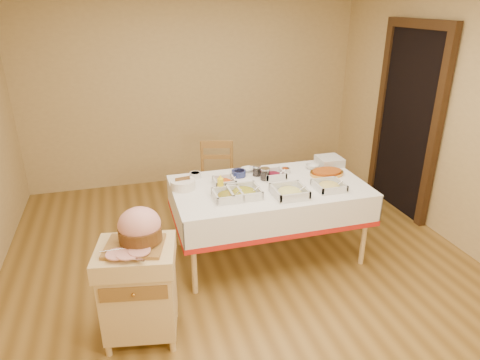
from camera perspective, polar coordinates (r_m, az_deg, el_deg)
The scene contains 23 objects.
room_shell at distance 3.52m, azimuth 1.18°, elevation 5.00°, with size 5.00×5.00×5.00m.
doorway at distance 5.35m, azimuth 21.46°, elevation 7.59°, with size 0.09×1.10×2.20m.
dining_table at distance 4.14m, azimuth 3.85°, elevation -2.71°, with size 1.82×1.02×0.76m.
butcher_cart at distance 3.30m, azimuth -13.32°, elevation -13.75°, with size 0.62×0.55×0.78m.
dining_chair at distance 4.95m, azimuth -3.11°, elevation -0.00°, with size 0.49×0.48×0.89m.
ham_on_board at distance 3.09m, azimuth -13.32°, elevation -6.45°, with size 0.43×0.41×0.28m.
serving_dish_a at distance 3.77m, azimuth -1.65°, elevation -2.04°, with size 0.25×0.25×0.11m.
serving_dish_b at distance 3.82m, azimuth 0.54°, elevation -1.61°, with size 0.28×0.28×0.11m.
serving_dish_c at distance 3.85m, azimuth 6.62°, elevation -1.57°, with size 0.29×0.29×0.12m.
serving_dish_d at distance 4.05m, azimuth 11.79°, elevation -0.75°, with size 0.26×0.26×0.10m.
serving_dish_e at distance 4.06m, azimuth -2.10°, elevation -0.22°, with size 0.20×0.20×0.09m.
serving_dish_f at distance 4.23m, azimuth 4.50°, elevation 0.73°, with size 0.22×0.21×0.10m.
small_bowl_left at distance 4.24m, azimuth -5.98°, elevation 0.69°, with size 0.11×0.11×0.05m.
small_bowl_mid at distance 4.25m, azimuth -0.18°, elevation 0.95°, with size 0.14×0.14×0.06m.
small_bowl_right at distance 4.36m, azimuth 6.08°, elevation 1.31°, with size 0.10×0.10×0.05m.
bowl_white_imported at distance 4.39m, azimuth 1.04°, elevation 1.42°, with size 0.13×0.13×0.03m, color silver.
bowl_small_imported at distance 4.51m, azimuth 9.64°, elevation 1.77°, with size 0.14×0.14×0.04m, color silver.
preserve_jar_left at distance 4.26m, azimuth 2.25°, elevation 1.22°, with size 0.09×0.09×0.11m.
preserve_jar_right at distance 4.16m, azimuth 3.36°, elevation 0.74°, with size 0.09×0.09×0.12m.
mustard_bottle at distance 3.87m, azimuth -2.62°, elevation -0.65°, with size 0.06×0.06×0.18m.
bread_basket at distance 4.00m, azimuth -7.62°, elevation -0.53°, with size 0.23×0.23×0.10m.
plate_stack at distance 4.63m, azimuth 11.84°, elevation 2.48°, with size 0.25×0.25×0.09m.
brass_platter at distance 4.38m, azimuth 11.49°, elevation 0.96°, with size 0.35×0.25×0.05m.
Camera 1 is at (-1.00, -3.20, 2.38)m, focal length 32.00 mm.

